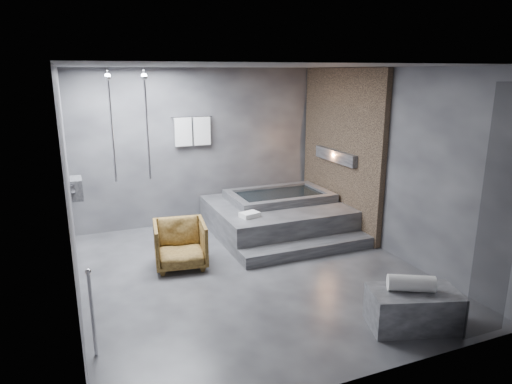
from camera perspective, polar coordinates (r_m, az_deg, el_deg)
name	(u,v)px	position (r m, az deg, el deg)	size (l,w,h in m)	color
room	(271,146)	(6.36, 1.90, 5.77)	(5.00, 5.04, 2.82)	#2A2A2C
tub_deck	(276,217)	(8.05, 2.52, -3.13)	(2.20, 2.00, 0.50)	#2E2E31
tub_step	(308,249)	(7.12, 6.54, -7.07)	(2.20, 0.36, 0.18)	#2E2E31
concrete_bench	(413,309)	(5.45, 19.06, -13.63)	(0.95, 0.52, 0.43)	#38383B
driftwood_chair	(180,244)	(6.67, -9.45, -6.46)	(0.72, 0.74, 0.67)	#402B10
rolled_towel	(411,283)	(5.30, 18.83, -10.74)	(0.18, 0.18, 0.50)	white
deck_towel	(250,215)	(7.22, -0.80, -2.85)	(0.29, 0.21, 0.08)	white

